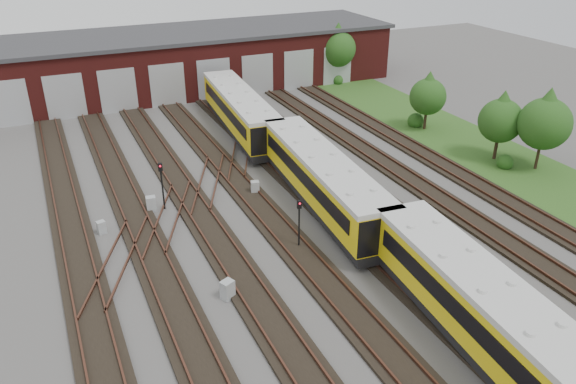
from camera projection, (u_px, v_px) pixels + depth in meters
name	position (u px, v px, depth m)	size (l,w,h in m)	color
ground	(351.00, 268.00, 31.91)	(120.00, 120.00, 0.00)	#4C4947
track_network	(343.00, 262.00, 32.27)	(30.40, 70.00, 0.33)	black
maintenance_shed	(171.00, 61.00, 62.97)	(51.00, 12.50, 6.35)	#581816
grass_verge	(486.00, 153.00, 47.13)	(8.00, 55.00, 0.05)	#214818
metro_train	(322.00, 179.00, 37.76)	(4.35, 48.65, 3.40)	black
signal_mast_0	(162.00, 180.00, 37.37)	(0.31, 0.29, 3.39)	black
signal_mast_1	(299.00, 218.00, 32.98)	(0.27, 0.26, 3.20)	black
signal_mast_2	(274.00, 140.00, 44.73)	(0.26, 0.25, 2.99)	black
signal_mast_3	(351.00, 210.00, 34.26)	(0.24, 0.22, 2.88)	black
relay_cabinet_0	(228.00, 290.00, 29.20)	(0.65, 0.54, 1.08)	#A2A6A7
relay_cabinet_1	(101.00, 227.00, 35.22)	(0.51, 0.43, 0.85)	#A2A6A7
relay_cabinet_2	(151.00, 204.00, 37.85)	(0.63, 0.53, 1.06)	#A2A6A7
relay_cabinet_3	(255.00, 187.00, 40.21)	(0.58, 0.48, 0.96)	#A2A6A7
relay_cabinet_4	(289.00, 145.00, 47.49)	(0.61, 0.51, 1.02)	#A2A6A7
tree_0	(338.00, 44.00, 64.90)	(4.21, 4.21, 6.98)	#2F2015
tree_1	(428.00, 92.00, 50.84)	(3.32, 3.32, 5.51)	#2F2015
tree_2	(546.00, 118.00, 42.39)	(3.99, 3.99, 6.61)	#2F2015
tree_3	(502.00, 116.00, 44.40)	(3.51, 3.51, 5.82)	#2F2015
bush_0	(505.00, 160.00, 44.23)	(1.29, 1.29, 1.29)	#1D4714
bush_1	(416.00, 119.00, 52.82)	(1.51, 1.51, 1.51)	#1D4714
bush_2	(338.00, 79.00, 66.03)	(1.22, 1.22, 1.22)	#1D4714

